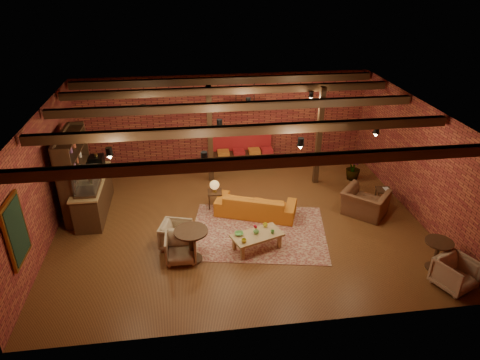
{
  "coord_description": "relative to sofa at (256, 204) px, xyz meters",
  "views": [
    {
      "loc": [
        -1.33,
        -10.18,
        6.54
      ],
      "look_at": [
        0.05,
        0.2,
        1.17
      ],
      "focal_mm": 32.0,
      "sensor_mm": 36.0,
      "label": 1
    }
  ],
  "objects": [
    {
      "name": "armchair_b",
      "position": [
        -2.14,
        -1.83,
        0.05
      ],
      "size": [
        0.76,
        0.71,
        0.77
      ],
      "primitive_type": "imported",
      "rotation": [
        0.0,
        0.0,
        -0.02
      ],
      "color": "beige",
      "rests_on": "floor"
    },
    {
      "name": "sofa",
      "position": [
        0.0,
        0.0,
        0.0
      ],
      "size": [
        2.43,
        1.64,
        0.66
      ],
      "primitive_type": "imported",
      "rotation": [
        0.0,
        0.0,
        2.78
      ],
      "color": "#BA6319",
      "rests_on": "floor"
    },
    {
      "name": "shelving_hutch",
      "position": [
        -5.0,
        0.86,
        0.87
      ],
      "size": [
        0.52,
        2.0,
        2.4
      ],
      "primitive_type": null,
      "color": "#311D10",
      "rests_on": "ground"
    },
    {
      "name": "ceiling",
      "position": [
        -0.5,
        -0.24,
        2.87
      ],
      "size": [
        10.0,
        8.0,
        0.02
      ],
      "primitive_type": "cube",
      "color": "black",
      "rests_on": "wall_back"
    },
    {
      "name": "rug",
      "position": [
        -0.07,
        -0.91,
        -0.32
      ],
      "size": [
        4.03,
        3.35,
        0.01
      ],
      "primitive_type": "cube",
      "rotation": [
        0.0,
        0.0,
        -0.19
      ],
      "color": "maroon",
      "rests_on": "floor"
    },
    {
      "name": "plant_counter",
      "position": [
        -4.5,
        0.96,
        0.89
      ],
      "size": [
        0.35,
        0.39,
        0.3
      ],
      "primitive_type": "imported",
      "color": "#337F33",
      "rests_on": "service_counter"
    },
    {
      "name": "chalkboard_menu",
      "position": [
        -5.43,
        -2.54,
        1.27
      ],
      "size": [
        0.08,
        0.96,
        1.46
      ],
      "primitive_type": "cube",
      "color": "black",
      "rests_on": "wall_left"
    },
    {
      "name": "side_table_lamp",
      "position": [
        -1.12,
        0.58,
        0.34
      ],
      "size": [
        0.44,
        0.44,
        0.88
      ],
      "rotation": [
        0.0,
        0.0,
        -0.06
      ],
      "color": "#311D10",
      "rests_on": "floor"
    },
    {
      "name": "coffee_table",
      "position": [
        -0.25,
        -1.64,
        0.06
      ],
      "size": [
        1.41,
        1.03,
        0.69
      ],
      "rotation": [
        0.0,
        0.0,
        0.35
      ],
      "color": "#9F7C4A",
      "rests_on": "floor"
    },
    {
      "name": "service_counter",
      "position": [
        -4.6,
        0.76,
        0.47
      ],
      "size": [
        0.8,
        2.5,
        1.6
      ],
      "primitive_type": null,
      "color": "#311D10",
      "rests_on": "ground"
    },
    {
      "name": "armchair_a",
      "position": [
        -2.26,
        -1.26,
        0.04
      ],
      "size": [
        0.85,
        0.88,
        0.74
      ],
      "primitive_type": "imported",
      "rotation": [
        0.0,
        0.0,
        1.29
      ],
      "color": "beige",
      "rests_on": "floor"
    },
    {
      "name": "armchair_far",
      "position": [
        3.9,
        -3.61,
        0.07
      ],
      "size": [
        0.99,
        0.97,
        0.79
      ],
      "primitive_type": "imported",
      "rotation": [
        0.0,
        0.0,
        0.41
      ],
      "color": "beige",
      "rests_on": "floor"
    },
    {
      "name": "post_right",
      "position": [
        2.3,
        1.76,
        1.27
      ],
      "size": [
        0.16,
        0.16,
        3.2
      ],
      "primitive_type": "cube",
      "color": "#311D10",
      "rests_on": "ground"
    },
    {
      "name": "banquette",
      "position": [
        0.1,
        3.31,
        0.17
      ],
      "size": [
        2.1,
        0.7,
        1.0
      ],
      "primitive_type": null,
      "color": "maroon",
      "rests_on": "ground"
    },
    {
      "name": "wall_right",
      "position": [
        4.5,
        -0.24,
        1.27
      ],
      "size": [
        0.02,
        8.0,
        3.2
      ],
      "primitive_type": "cube",
      "color": "maroon",
      "rests_on": "ground"
    },
    {
      "name": "ceiling_beams",
      "position": [
        -0.5,
        -0.24,
        2.75
      ],
      "size": [
        9.8,
        6.4,
        0.22
      ],
      "primitive_type": null,
      "color": "#311D10",
      "rests_on": "ceiling"
    },
    {
      "name": "service_sign",
      "position": [
        0.1,
        2.86,
        2.02
      ],
      "size": [
        0.86,
        0.06,
        0.3
      ],
      "primitive_type": "cube",
      "color": "#FF5919",
      "rests_on": "ceiling"
    },
    {
      "name": "floor",
      "position": [
        -0.5,
        -0.24,
        -0.33
      ],
      "size": [
        10.0,
        10.0,
        0.0
      ],
      "primitive_type": "plane",
      "color": "#3B1C0E",
      "rests_on": "ground"
    },
    {
      "name": "plant_tall",
      "position": [
        3.59,
        1.81,
        0.96
      ],
      "size": [
        1.6,
        1.6,
        2.59
      ],
      "primitive_type": "imported",
      "rotation": [
        0.0,
        0.0,
        0.11
      ],
      "color": "#4C7F4C",
      "rests_on": "floor"
    },
    {
      "name": "round_table_right",
      "position": [
        3.82,
        -2.95,
        0.18
      ],
      "size": [
        0.65,
        0.65,
        0.76
      ],
      "color": "#311D10",
      "rests_on": "floor"
    },
    {
      "name": "ceiling_spotlights",
      "position": [
        -0.5,
        -0.24,
        2.53
      ],
      "size": [
        6.4,
        4.4,
        0.28
      ],
      "primitive_type": null,
      "color": "black",
      "rests_on": "ceiling"
    },
    {
      "name": "wall_left",
      "position": [
        -5.5,
        -0.24,
        1.27
      ],
      "size": [
        0.02,
        8.0,
        3.2
      ],
      "primitive_type": "cube",
      "color": "maroon",
      "rests_on": "ground"
    },
    {
      "name": "ceiling_pipe",
      "position": [
        -0.5,
        1.36,
        2.52
      ],
      "size": [
        9.6,
        0.12,
        0.12
      ],
      "primitive_type": "cylinder",
      "rotation": [
        0.0,
        1.57,
        0.0
      ],
      "color": "black",
      "rests_on": "ceiling"
    },
    {
      "name": "wall_front",
      "position": [
        -0.5,
        -4.24,
        1.27
      ],
      "size": [
        10.0,
        0.02,
        3.2
      ],
      "primitive_type": "cube",
      "color": "maroon",
      "rests_on": "ground"
    },
    {
      "name": "side_table_book",
      "position": [
        3.9,
        0.14,
        0.11
      ],
      "size": [
        0.51,
        0.51,
        0.5
      ],
      "rotation": [
        0.0,
        0.0,
        -0.22
      ],
      "color": "#311D10",
      "rests_on": "floor"
    },
    {
      "name": "round_table_left",
      "position": [
        -1.88,
        -1.87,
        0.24
      ],
      "size": [
        0.82,
        0.82,
        0.85
      ],
      "color": "#311D10",
      "rests_on": "floor"
    },
    {
      "name": "wall_back",
      "position": [
        -0.5,
        3.76,
        1.27
      ],
      "size": [
        10.0,
        0.02,
        3.2
      ],
      "primitive_type": "cube",
      "color": "maroon",
      "rests_on": "ground"
    },
    {
      "name": "armchair_right",
      "position": [
        3.1,
        -0.4,
        0.18
      ],
      "size": [
        1.38,
        1.36,
        1.03
      ],
      "primitive_type": "imported",
      "rotation": [
        0.0,
        0.0,
        2.4
      ],
      "color": "brown",
      "rests_on": "floor"
    },
    {
      "name": "post_left",
      "position": [
        -1.1,
        2.36,
        1.27
      ],
      "size": [
        0.16,
        0.16,
        3.2
      ],
      "primitive_type": "cube",
      "color": "#311D10",
      "rests_on": "ground"
    }
  ]
}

